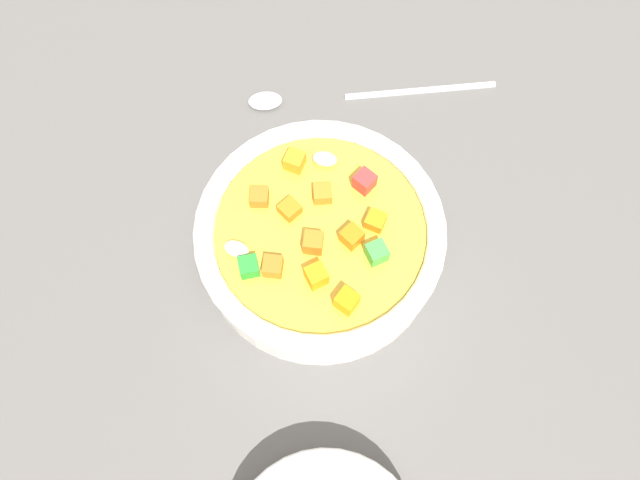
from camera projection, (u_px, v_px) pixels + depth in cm
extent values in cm
cube|color=#565451|center=(320.00, 255.00, 58.42)|extent=(140.00, 140.00, 2.00)
cylinder|color=white|center=(320.00, 242.00, 55.51)|extent=(20.38, 20.38, 4.28)
torus|color=white|center=(320.00, 230.00, 53.07)|extent=(20.81, 20.81, 1.65)
cylinder|color=gold|center=(320.00, 231.00, 53.35)|extent=(17.43, 17.43, 0.40)
cube|color=orange|center=(259.00, 197.00, 53.64)|extent=(2.14, 2.14, 1.22)
cube|color=orange|center=(316.00, 276.00, 50.74)|extent=(1.76, 1.76, 1.76)
cube|color=orange|center=(273.00, 267.00, 51.23)|extent=(2.15, 2.15, 1.38)
cube|color=orange|center=(323.00, 194.00, 53.77)|extent=(2.11, 2.11, 1.20)
cube|color=orange|center=(290.00, 209.00, 53.29)|extent=(1.69, 1.69, 1.08)
cube|color=green|center=(249.00, 267.00, 51.21)|extent=(2.01, 2.01, 1.39)
cube|color=orange|center=(375.00, 221.00, 52.86)|extent=(2.07, 2.07, 1.15)
ellipsoid|color=beige|center=(325.00, 159.00, 55.05)|extent=(2.50, 2.43, 1.11)
cube|color=orange|center=(295.00, 161.00, 54.75)|extent=(2.09, 2.09, 1.52)
cube|color=orange|center=(313.00, 243.00, 51.83)|extent=(2.15, 2.15, 1.70)
cube|color=red|center=(365.00, 181.00, 53.94)|extent=(1.80, 1.80, 1.67)
cube|color=green|center=(377.00, 253.00, 51.55)|extent=(1.81, 1.81, 1.62)
ellipsoid|color=beige|center=(237.00, 249.00, 52.05)|extent=(2.53, 2.26, 0.91)
cube|color=orange|center=(352.00, 236.00, 52.15)|extent=(1.72, 1.72, 1.48)
cube|color=orange|center=(347.00, 301.00, 49.97)|extent=(1.88, 1.88, 1.74)
cylinder|color=silver|center=(421.00, 89.00, 63.62)|extent=(8.23, 13.16, 0.65)
ellipsoid|color=silver|center=(265.00, 101.00, 62.84)|extent=(3.47, 3.89, 1.08)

